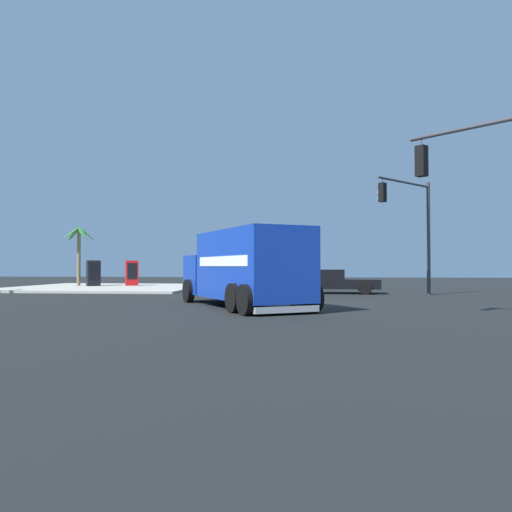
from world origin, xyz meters
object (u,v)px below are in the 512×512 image
at_px(delivery_truck, 244,268).
at_px(vending_machine_red, 132,273).
at_px(traffic_light_primary, 497,183).
at_px(vending_machine_blue, 93,273).
at_px(traffic_light_secondary, 414,219).
at_px(palm_tree_far, 79,247).
at_px(pickup_black, 333,281).

xyz_separation_m(delivery_truck, vending_machine_red, (16.64, 10.57, -0.44)).
height_order(traffic_light_primary, vending_machine_blue, traffic_light_primary).
relative_size(delivery_truck, traffic_light_primary, 1.43).
height_order(delivery_truck, vending_machine_red, delivery_truck).
height_order(traffic_light_secondary, vending_machine_blue, traffic_light_secondary).
relative_size(delivery_truck, vending_machine_red, 4.39).
bearing_deg(traffic_light_primary, vending_machine_red, 40.35).
bearing_deg(traffic_light_secondary, palm_tree_far, 70.55).
bearing_deg(traffic_light_primary, pickup_black, 14.19).
bearing_deg(vending_machine_blue, pickup_black, -107.99).
xyz_separation_m(traffic_light_secondary, palm_tree_far, (7.94, 22.47, -1.10)).
bearing_deg(vending_machine_blue, traffic_light_primary, -134.61).
height_order(traffic_light_secondary, pickup_black, traffic_light_secondary).
xyz_separation_m(vending_machine_blue, palm_tree_far, (0.48, 1.34, 1.94)).
xyz_separation_m(delivery_truck, vending_machine_blue, (15.66, 13.09, -0.44)).
distance_m(traffic_light_primary, pickup_black, 15.73).
bearing_deg(vending_machine_red, delivery_truck, -147.58).
distance_m(delivery_truck, vending_machine_blue, 20.41).
distance_m(pickup_black, vending_machine_blue, 17.82).
bearing_deg(vending_machine_red, traffic_light_primary, -139.65).
bearing_deg(pickup_black, traffic_light_secondary, -115.06).
xyz_separation_m(delivery_truck, pickup_black, (10.15, -3.86, -0.78)).
relative_size(traffic_light_secondary, vending_machine_red, 3.36).
height_order(vending_machine_red, palm_tree_far, palm_tree_far).
bearing_deg(palm_tree_far, traffic_light_secondary, -109.45).
height_order(traffic_light_primary, palm_tree_far, traffic_light_primary).
distance_m(delivery_truck, traffic_light_primary, 9.32).
xyz_separation_m(traffic_light_secondary, vending_machine_blue, (7.46, 21.13, -3.04)).
xyz_separation_m(traffic_light_primary, pickup_black, (14.94, 3.78, -3.13)).
relative_size(pickup_black, vending_machine_red, 2.86).
height_order(vending_machine_red, vending_machine_blue, same).
bearing_deg(pickup_black, traffic_light_primary, -165.81).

